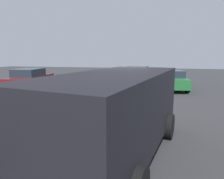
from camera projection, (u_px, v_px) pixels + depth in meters
The scene contains 6 objects.
ground_plane at pixel (119, 110), 8.98m from camera, with size 60.00×60.00×0.00m, color #2D2D30.
art_car_decorated at pixel (118, 93), 8.94m from camera, with size 4.94×3.10×1.71m.
parked_van_row_back_far at pixel (117, 109), 4.77m from camera, with size 5.38×2.96×1.99m.
parked_sedan_near_left at pixel (136, 75), 17.23m from camera, with size 4.34×2.64×1.45m.
parked_sedan_behind_right at pixel (30, 78), 14.77m from camera, with size 4.72×2.34×1.43m.
parked_sedan_far_right at pixel (170, 80), 14.25m from camera, with size 4.29×2.41×1.35m.
Camera 1 is at (-8.55, -1.61, 2.39)m, focal length 32.28 mm.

